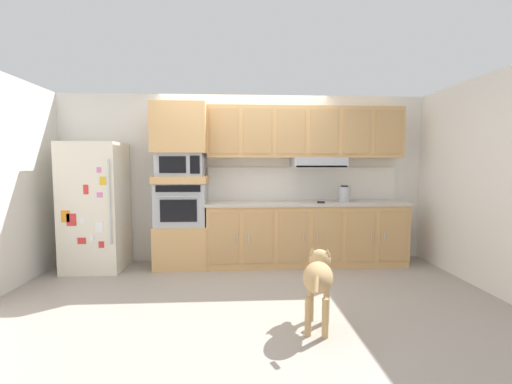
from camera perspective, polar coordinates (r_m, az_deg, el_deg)
The scene contains 17 objects.
ground_plane at distance 4.48m, azimuth -1.48°, elevation -14.52°, with size 9.60×9.60×0.00m, color #9E9389.
back_kitchen_wall at distance 5.34m, azimuth -1.89°, elevation 2.27°, with size 6.20×0.12×2.50m, color silver.
side_panel_left at distance 5.00m, azimuth -35.53°, elevation 1.26°, with size 0.12×7.10×2.50m, color silver.
side_panel_right at distance 5.15m, azimuth 31.40°, elevation 1.51°, with size 0.12×7.10×2.50m, color white.
refrigerator at distance 5.31m, azimuth -24.85°, elevation -2.17°, with size 0.76×0.73×1.76m.
oven_base_cabinet at distance 5.17m, azimuth -11.98°, elevation -8.54°, with size 0.74×0.62×0.60m, color tan.
built_in_oven at distance 5.07m, azimuth -12.09°, elevation -1.92°, with size 0.70×0.62×0.60m.
appliance_mid_shelf at distance 5.04m, azimuth -12.16°, elevation 2.03°, with size 0.74×0.62×0.10m, color tan.
microwave at distance 5.04m, azimuth -12.20°, elevation 4.42°, with size 0.64×0.54×0.32m.
appliance_upper_cabinet at distance 5.06m, azimuth -12.29°, elevation 10.08°, with size 0.74×0.62×0.68m, color tan.
lower_cabinet_run at distance 5.18m, azimuth 8.19°, elevation -6.88°, with size 2.85×0.63×0.88m.
countertop_slab at distance 5.11m, azimuth 8.24°, elevation -1.81°, with size 2.89×0.64×0.04m, color #BCB2A3.
backsplash_panel at distance 5.37m, azimuth 7.66°, elevation 1.39°, with size 2.89×0.02×0.50m, color silver.
upper_cabinet_with_hood at distance 5.22m, azimuth 8.23°, elevation 9.32°, with size 2.85×0.48×0.88m.
screwdriver at distance 4.98m, azimuth 10.63°, elevation -1.63°, with size 0.16×0.16×0.03m.
electric_kettle at distance 5.19m, azimuth 14.31°, elevation -0.33°, with size 0.17×0.17×0.24m.
dog at distance 3.28m, azimuth 10.22°, elevation -13.45°, with size 0.38×0.80×0.67m.
Camera 1 is at (-0.13, -4.23, 1.47)m, focal length 24.37 mm.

